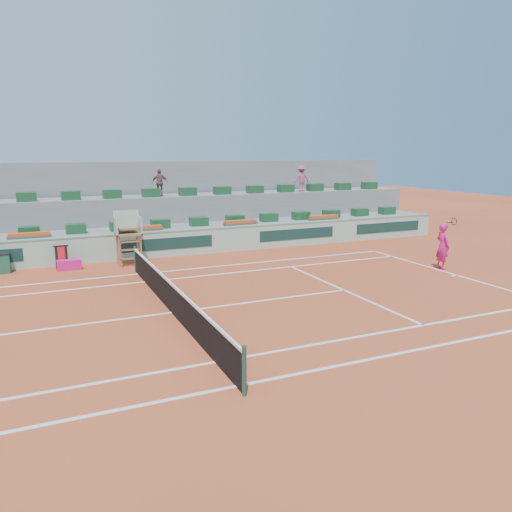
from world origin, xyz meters
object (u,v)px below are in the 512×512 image
at_px(drink_cooler_a, 0,263).
at_px(umpire_chair, 128,230).
at_px(tennis_player, 443,246).
at_px(player_bag, 69,265).

bearing_deg(drink_cooler_a, umpire_chair, -5.76).
xyz_separation_m(drink_cooler_a, tennis_player, (17.32, -6.86, 0.57)).
relative_size(umpire_chair, tennis_player, 1.05).
distance_m(player_bag, tennis_player, 15.98).
distance_m(player_bag, umpire_chair, 2.86).
relative_size(player_bag, umpire_chair, 0.41).
height_order(player_bag, tennis_player, tennis_player).
relative_size(player_bag, drink_cooler_a, 1.17).
bearing_deg(drink_cooler_a, player_bag, -12.03).
xyz_separation_m(umpire_chair, tennis_player, (12.14, -6.34, -0.55)).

